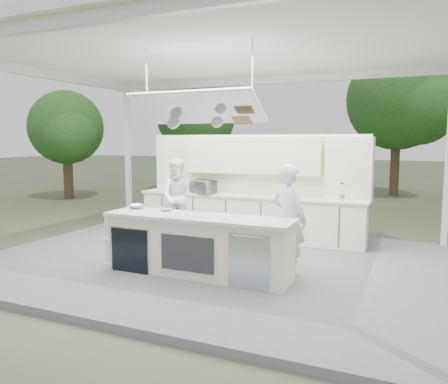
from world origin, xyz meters
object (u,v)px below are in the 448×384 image
at_px(back_counter, 248,216).
at_px(demo_island, 196,245).
at_px(sous_chef, 179,197).
at_px(head_chef, 289,219).

bearing_deg(back_counter, demo_island, -86.37).
xyz_separation_m(demo_island, sous_chef, (-1.66, 2.35, 0.39)).
xyz_separation_m(back_counter, sous_chef, (-1.48, -0.46, 0.39)).
bearing_deg(sous_chef, back_counter, -2.14).
height_order(demo_island, sous_chef, sous_chef).
relative_size(demo_island, back_counter, 0.61).
distance_m(demo_island, sous_chef, 2.90).
xyz_separation_m(demo_island, head_chef, (1.32, 0.66, 0.41)).
relative_size(demo_island, head_chef, 1.76).
height_order(demo_island, head_chef, head_chef).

